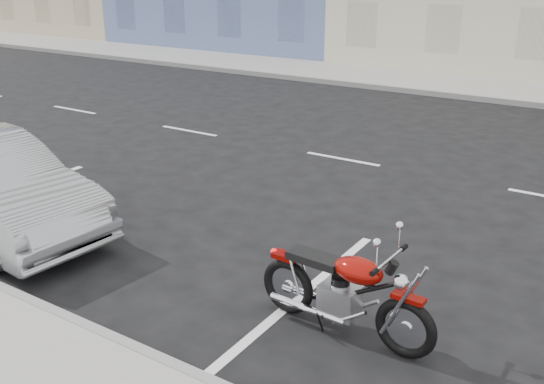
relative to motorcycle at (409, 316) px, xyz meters
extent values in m
plane|color=black|center=(-1.48, 5.51, -0.47)|extent=(120.00, 120.00, 0.00)
cube|color=gray|center=(-6.48, 14.21, -0.39)|extent=(80.00, 3.40, 0.15)
cube|color=gray|center=(-6.48, 12.51, -0.39)|extent=(80.00, 0.12, 0.16)
torus|color=black|center=(0.70, -0.04, -0.16)|extent=(0.65, 0.14, 0.65)
torus|color=black|center=(-0.70, 0.04, -0.16)|extent=(0.65, 0.14, 0.65)
cube|color=#7B0904|center=(0.70, -0.04, 0.18)|extent=(0.33, 0.14, 0.05)
cube|color=#7B0904|center=(-0.74, 0.04, 0.20)|extent=(0.30, 0.17, 0.06)
cube|color=gray|center=(-0.05, 0.00, -0.10)|extent=(0.42, 0.31, 0.33)
ellipsoid|color=#7B0904|center=(0.15, -0.01, 0.30)|extent=(0.56, 0.36, 0.26)
cube|color=black|center=(-0.36, 0.02, 0.28)|extent=(0.61, 0.28, 0.09)
cylinder|color=silver|center=(0.47, -0.03, 0.53)|extent=(0.07, 0.68, 0.03)
sphere|color=silver|center=(0.61, -0.03, 0.32)|extent=(0.16, 0.16, 0.16)
cylinder|color=silver|center=(-0.37, -0.11, -0.26)|extent=(0.92, 0.13, 0.08)
cylinder|color=silver|center=(-0.36, 0.15, -0.26)|extent=(0.92, 0.13, 0.08)
cylinder|color=silver|center=(0.65, -0.04, 0.13)|extent=(0.37, 0.06, 0.77)
cylinder|color=black|center=(0.17, -0.01, 0.06)|extent=(0.78, 0.09, 0.48)
camera|label=1|loc=(1.64, -4.96, 3.19)|focal=40.00mm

